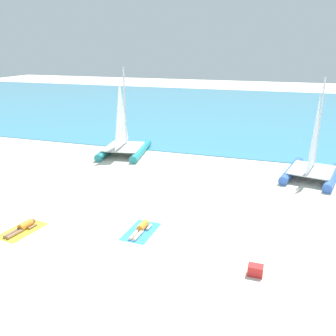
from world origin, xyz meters
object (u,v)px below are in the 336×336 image
sunbather_left (23,227)px  sunbather_right (141,228)px  towel_right (141,231)px  sailboat_teal (124,142)px  cooler_box (255,270)px  towel_left (22,230)px  sailboat_blue (312,164)px

sunbather_left → sunbather_right: size_ratio=1.00×
towel_right → sailboat_teal: bearing=118.2°
cooler_box → towel_left: bearing=179.3°
cooler_box → sunbather_left: bearing=178.9°
towel_left → sunbather_left: 0.14m
sailboat_teal → cooler_box: sailboat_teal is taller
sailboat_teal → towel_left: size_ratio=3.13×
sailboat_teal → towel_right: 11.58m
towel_left → towel_right: 4.94m
towel_left → sunbather_left: bearing=81.3°
sailboat_teal → sunbather_right: 11.52m
sailboat_teal → cooler_box: bearing=-57.9°
sailboat_blue → cooler_box: size_ratio=11.33×
towel_left → sailboat_teal: bearing=93.6°
sailboat_blue → sunbather_left: size_ratio=3.62×
sunbather_right → towel_right: bearing=-90.0°
towel_left → sunbather_right: sunbather_right is taller
sailboat_teal → sailboat_blue: 12.41m
sunbather_left → towel_right: bearing=25.1°
sunbather_right → cooler_box: size_ratio=3.13×
sailboat_teal → sailboat_blue: (12.36, -1.13, -0.04)m
sailboat_blue → sunbather_right: bearing=-115.6°
sailboat_teal → sailboat_blue: size_ratio=1.05×
sunbather_left → sunbather_right: (4.72, 1.46, 0.00)m
sailboat_blue → sunbather_left: (-11.62, -10.45, -0.71)m
towel_right → towel_left: bearing=-162.8°
sailboat_teal → towel_left: sailboat_teal is taller
sailboat_blue → sunbather_right: 11.36m
towel_right → sunbather_right: (0.00, 0.07, 0.13)m
sailboat_blue → sunbather_left: sailboat_blue is taller
towel_left → sunbather_right: size_ratio=1.21×
towel_left → sunbather_right: 4.97m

